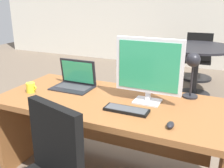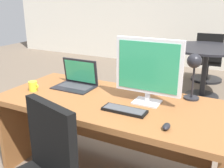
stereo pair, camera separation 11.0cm
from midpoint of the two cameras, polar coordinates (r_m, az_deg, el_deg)
name	(u,v)px [view 2 (the right image)]	position (r m, az deg, el deg)	size (l,w,h in m)	color
ground	(161,113)	(3.65, 11.49, -6.22)	(12.00, 12.00, 0.00)	#6B5B4C
back_wall	(205,1)	(5.98, 19.99, 16.45)	(10.00, 0.10, 2.80)	silver
desk	(112,119)	(2.18, 1.50, -7.70)	(1.78, 0.82, 0.73)	brown
monitor	(148,68)	(1.95, 9.49, 3.38)	(0.50, 0.16, 0.49)	silver
laptop	(78,78)	(2.38, -6.16, 1.26)	(0.35, 0.25, 0.24)	black
keyboard	(124,110)	(1.87, 4.41, -5.69)	(0.32, 0.11, 0.02)	black
mouse	(166,126)	(1.67, 13.58, -8.96)	(0.05, 0.08, 0.04)	black
desk_lamp	(194,67)	(2.10, 18.76, 3.51)	(0.12, 0.14, 0.37)	black
coffee_mug	(33,86)	(2.34, -15.43, -0.45)	(0.10, 0.07, 0.08)	yellow
meeting_table	(206,60)	(4.21, 20.32, 4.89)	(1.12, 1.12, 0.79)	black
meeting_chair_near	(208,63)	(5.13, 20.62, 4.32)	(0.56, 0.56, 0.90)	black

